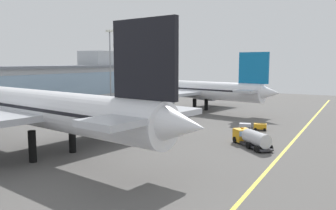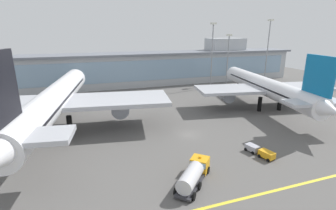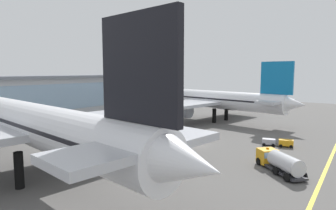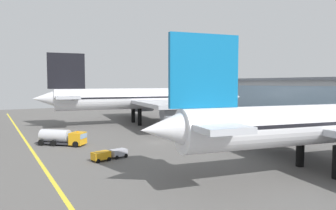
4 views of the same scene
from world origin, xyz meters
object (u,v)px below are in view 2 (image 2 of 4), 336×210
Objects in this scene: airliner_near_left at (54,101)px; apron_light_mast_west at (212,46)px; baggage_tug_near at (260,151)px; airliner_near_right at (265,87)px; apron_light_mast_centre at (268,42)px; apron_light_mast_east at (228,51)px; fuel_tanker_truck at (194,173)px.

airliner_near_left is 2.49× the size of apron_light_mast_west.
apron_light_mast_west is at bearing -53.07° from airliner_near_left.
airliner_near_left is at bearing -137.80° from baggage_tug_near.
apron_light_mast_centre is (26.28, 31.61, 10.72)m from airliner_near_right.
airliner_near_left is 60.95m from apron_light_mast_west.
apron_light_mast_east is (10.44, 5.39, -2.32)m from apron_light_mast_west.
airliner_near_left is 72.35m from apron_light_mast_east.
airliner_near_right is at bearing -85.74° from apron_light_mast_west.
fuel_tanker_truck is 86.65m from apron_light_mast_centre.
apron_light_mast_east reaches higher than baggage_tug_near.
airliner_near_left is at bearing 100.18° from airliner_near_right.
apron_light_mast_west is 28.60m from apron_light_mast_centre.
fuel_tanker_truck is 76.06m from apron_light_mast_east.
apron_light_mast_east is at bearing -3.63° from airliner_near_right.
apron_light_mast_east reaches higher than airliner_near_left.
baggage_tug_near is at bearing -115.42° from airliner_near_left.
apron_light_mast_centre is (61.33, 59.27, 15.32)m from fuel_tanker_truck.
baggage_tug_near is (35.04, -24.10, -6.19)m from airliner_near_left.
apron_light_mast_centre reaches higher than apron_light_mast_west.
airliner_near_left is 1.14× the size of airliner_near_right.
apron_light_mast_west is at bearing 147.43° from baggage_tug_near.
fuel_tanker_truck is at bearing -120.51° from apron_light_mast_west.
baggage_tug_near is 0.29× the size of apron_light_mast_east.
apron_light_mast_centre reaches higher than baggage_tug_near.
baggage_tug_near is at bearing -116.49° from apron_light_mast_east.
apron_light_mast_centre is at bearing -6.43° from apron_light_mast_east.
apron_light_mast_west is (53.32, 28.15, 8.91)m from airliner_near_left.
baggage_tug_near is 74.35m from apron_light_mast_centre.
apron_light_mast_centre reaches higher than fuel_tanker_truck.
fuel_tanker_truck is (20.38, -27.76, -5.48)m from airliner_near_left.
fuel_tanker_truck is 0.41× the size of apron_light_mast_east.
airliner_near_left is 34.87m from fuel_tanker_truck.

